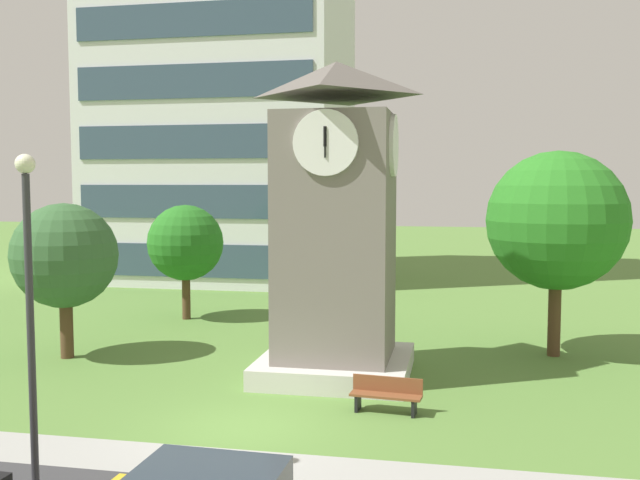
{
  "coord_description": "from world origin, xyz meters",
  "views": [
    {
      "loc": [
        4.92,
        -15.67,
        5.77
      ],
      "look_at": [
        0.68,
        5.9,
        4.01
      ],
      "focal_mm": 39.58,
      "sensor_mm": 36.0,
      "label": 1
    }
  ],
  "objects_px": {
    "tree_near_tower": "(185,243)",
    "park_bench": "(386,394)",
    "street_lamp": "(29,287)",
    "tree_streetside": "(65,256)",
    "clock_tower": "(336,239)",
    "tree_by_building": "(557,221)"
  },
  "relations": [
    {
      "from": "tree_near_tower",
      "to": "park_bench",
      "type": "bearing_deg",
      "value": -47.94
    },
    {
      "from": "park_bench",
      "to": "street_lamp",
      "type": "xyz_separation_m",
      "value": [
        -6.03,
        -5.82,
        3.42
      ]
    },
    {
      "from": "street_lamp",
      "to": "tree_streetside",
      "type": "relative_size",
      "value": 1.23
    },
    {
      "from": "clock_tower",
      "to": "tree_near_tower",
      "type": "xyz_separation_m",
      "value": [
        -7.78,
        7.51,
        -0.87
      ]
    },
    {
      "from": "tree_near_tower",
      "to": "street_lamp",
      "type": "bearing_deg",
      "value": -77.71
    },
    {
      "from": "clock_tower",
      "to": "park_bench",
      "type": "height_order",
      "value": "clock_tower"
    },
    {
      "from": "park_bench",
      "to": "tree_by_building",
      "type": "bearing_deg",
      "value": 54.72
    },
    {
      "from": "clock_tower",
      "to": "tree_by_building",
      "type": "xyz_separation_m",
      "value": [
        6.76,
        3.82,
        0.41
      ]
    },
    {
      "from": "tree_by_building",
      "to": "tree_near_tower",
      "type": "distance_m",
      "value": 15.06
    },
    {
      "from": "park_bench",
      "to": "street_lamp",
      "type": "distance_m",
      "value": 9.05
    },
    {
      "from": "clock_tower",
      "to": "tree_near_tower",
      "type": "height_order",
      "value": "clock_tower"
    },
    {
      "from": "clock_tower",
      "to": "park_bench",
      "type": "bearing_deg",
      "value": -59.74
    },
    {
      "from": "street_lamp",
      "to": "tree_by_building",
      "type": "height_order",
      "value": "tree_by_building"
    },
    {
      "from": "street_lamp",
      "to": "tree_by_building",
      "type": "distance_m",
      "value": 16.85
    },
    {
      "from": "street_lamp",
      "to": "tree_streetside",
      "type": "distance_m",
      "value": 10.61
    },
    {
      "from": "tree_streetside",
      "to": "clock_tower",
      "type": "bearing_deg",
      "value": -2.55
    },
    {
      "from": "tree_by_building",
      "to": "tree_streetside",
      "type": "height_order",
      "value": "tree_by_building"
    },
    {
      "from": "clock_tower",
      "to": "tree_by_building",
      "type": "relative_size",
      "value": 1.36
    },
    {
      "from": "clock_tower",
      "to": "park_bench",
      "type": "relative_size",
      "value": 5.06
    },
    {
      "from": "street_lamp",
      "to": "tree_by_building",
      "type": "relative_size",
      "value": 0.92
    },
    {
      "from": "clock_tower",
      "to": "tree_near_tower",
      "type": "bearing_deg",
      "value": 136.01
    },
    {
      "from": "park_bench",
      "to": "street_lamp",
      "type": "height_order",
      "value": "street_lamp"
    }
  ]
}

